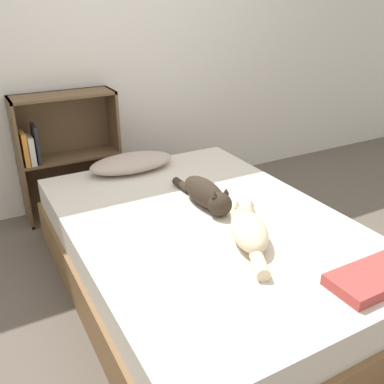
{
  "coord_description": "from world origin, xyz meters",
  "views": [
    {
      "loc": [
        -1.04,
        -1.74,
        1.55
      ],
      "look_at": [
        0.0,
        0.15,
        0.54
      ],
      "focal_mm": 40.0,
      "sensor_mm": 36.0,
      "label": 1
    }
  ],
  "objects_px": {
    "pillow": "(132,163)",
    "bookshelf": "(65,154)",
    "bed": "(205,255)",
    "cat_light": "(248,229)",
    "cat_dark": "(207,195)"
  },
  "relations": [
    {
      "from": "pillow",
      "to": "bookshelf",
      "type": "relative_size",
      "value": 0.63
    },
    {
      "from": "bed",
      "to": "cat_light",
      "type": "bearing_deg",
      "value": -75.29
    },
    {
      "from": "cat_light",
      "to": "bookshelf",
      "type": "relative_size",
      "value": 0.56
    },
    {
      "from": "bed",
      "to": "pillow",
      "type": "height_order",
      "value": "pillow"
    },
    {
      "from": "bookshelf",
      "to": "cat_light",
      "type": "bearing_deg",
      "value": -72.87
    },
    {
      "from": "cat_light",
      "to": "cat_dark",
      "type": "xyz_separation_m",
      "value": [
        0.01,
        0.41,
        0.01
      ]
    },
    {
      "from": "cat_light",
      "to": "pillow",
      "type": "bearing_deg",
      "value": 32.6
    },
    {
      "from": "cat_light",
      "to": "bookshelf",
      "type": "height_order",
      "value": "bookshelf"
    },
    {
      "from": "bed",
      "to": "cat_light",
      "type": "relative_size",
      "value": 4.0
    },
    {
      "from": "cat_light",
      "to": "bookshelf",
      "type": "distance_m",
      "value": 1.69
    },
    {
      "from": "bed",
      "to": "bookshelf",
      "type": "bearing_deg",
      "value": 107.63
    },
    {
      "from": "cat_light",
      "to": "bed",
      "type": "bearing_deg",
      "value": 39.25
    },
    {
      "from": "bed",
      "to": "bookshelf",
      "type": "relative_size",
      "value": 2.22
    },
    {
      "from": "bed",
      "to": "pillow",
      "type": "bearing_deg",
      "value": 95.8
    },
    {
      "from": "bed",
      "to": "cat_dark",
      "type": "xyz_separation_m",
      "value": [
        0.08,
        0.13,
        0.3
      ]
    }
  ]
}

